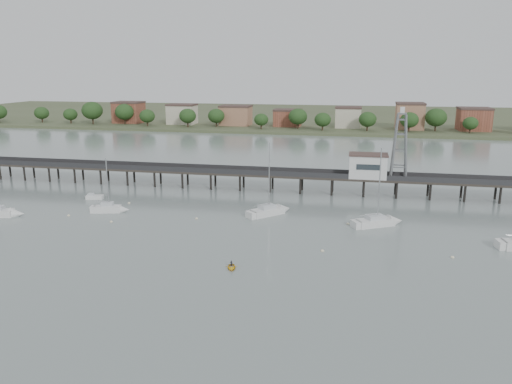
% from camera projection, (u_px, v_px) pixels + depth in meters
% --- Properties ---
extents(ground_plane, '(500.00, 500.00, 0.00)m').
position_uv_depth(ground_plane, '(156.00, 307.00, 58.79)').
color(ground_plane, slate).
rests_on(ground_plane, ground).
extents(pier, '(150.00, 5.00, 5.50)m').
position_uv_depth(pier, '(256.00, 174.00, 114.97)').
color(pier, '#2D2823').
rests_on(pier, ground).
extents(pier_building, '(8.40, 5.40, 5.30)m').
position_uv_depth(pier_building, '(368.00, 166.00, 109.44)').
color(pier_building, silver).
rests_on(pier_building, ground).
extents(lattice_tower, '(3.20, 3.20, 15.50)m').
position_uv_depth(lattice_tower, '(400.00, 147.00, 107.12)').
color(lattice_tower, slate).
rests_on(lattice_tower, ground).
extents(sailboat_c, '(9.21, 6.79, 14.93)m').
position_uv_depth(sailboat_c, '(382.00, 222.00, 89.48)').
color(sailboat_c, white).
rests_on(sailboat_c, ground).
extents(sailboat_b, '(7.02, 3.54, 11.30)m').
position_uv_depth(sailboat_b, '(112.00, 209.00, 97.61)').
color(sailboat_b, white).
rests_on(sailboat_b, ground).
extents(sailboat_a, '(8.67, 4.44, 13.75)m').
position_uv_depth(sailboat_a, '(3.00, 213.00, 94.79)').
color(sailboat_a, white).
rests_on(sailboat_a, ground).
extents(sailboat_f, '(8.10, 8.39, 14.84)m').
position_uv_depth(sailboat_f, '(273.00, 211.00, 96.54)').
color(sailboat_f, white).
rests_on(sailboat_f, ground).
extents(white_tender, '(3.81, 2.19, 1.39)m').
position_uv_depth(white_tender, '(94.00, 197.00, 107.62)').
color(white_tender, white).
rests_on(white_tender, ground).
extents(yellow_dinghy, '(1.81, 0.92, 2.43)m').
position_uv_depth(yellow_dinghy, '(231.00, 268.00, 70.12)').
color(yellow_dinghy, yellow).
rests_on(yellow_dinghy, ground).
extents(dinghy_occupant, '(0.67, 1.02, 0.23)m').
position_uv_depth(dinghy_occupant, '(231.00, 268.00, 70.12)').
color(dinghy_occupant, black).
rests_on(dinghy_occupant, ground).
extents(mooring_buoys, '(68.70, 20.85, 0.39)m').
position_uv_depth(mooring_buoys, '(221.00, 225.00, 89.29)').
color(mooring_buoys, '#F6EBBF').
rests_on(mooring_buoys, ground).
extents(far_shore, '(500.00, 170.00, 10.40)m').
position_uv_depth(far_shore, '(319.00, 116.00, 286.43)').
color(far_shore, '#475133').
rests_on(far_shore, ground).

